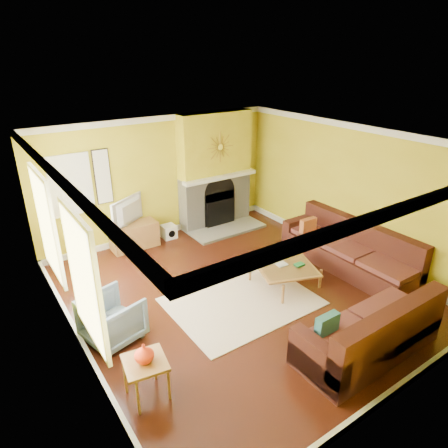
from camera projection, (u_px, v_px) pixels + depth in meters
floor at (238, 292)px, 7.12m from camera, size 5.50×6.00×0.02m
ceiling at (241, 140)px, 6.03m from camera, size 5.50×6.00×0.02m
wall_back at (159, 178)px, 8.85m from camera, size 5.50×0.02×2.70m
wall_front at (404, 314)px, 4.30m from camera, size 5.50×0.02×2.70m
wall_left at (67, 270)px, 5.15m from camera, size 0.02×6.00×2.70m
wall_right at (350, 192)px, 8.01m from camera, size 0.02×6.00×2.70m
baseboard at (238, 289)px, 7.10m from camera, size 5.50×6.00×0.12m
crown_molding at (240, 145)px, 6.06m from camera, size 5.50×6.00×0.12m
window_left_near at (46, 226)px, 6.09m from camera, size 0.06×1.22×1.72m
window_left_far at (82, 280)px, 4.66m from camera, size 0.06×1.22×1.72m
window_back at (71, 185)px, 7.75m from camera, size 0.82×0.06×1.22m
wall_art at (103, 177)px, 8.08m from camera, size 0.34×0.04×1.14m
fireplace at (215, 171)px, 9.39m from camera, size 1.80×0.40×2.70m
mantel at (221, 177)px, 9.25m from camera, size 1.92×0.22×0.08m
hearth at (228, 230)px, 9.51m from camera, size 1.80×0.70×0.06m
sunburst at (220, 147)px, 8.98m from camera, size 0.70×0.04×0.70m
rug at (242, 301)px, 6.84m from camera, size 2.40×1.80×0.02m
sectional_sofa at (322, 273)px, 6.85m from camera, size 3.24×3.62×0.90m
coffee_table at (285, 275)px, 7.28m from camera, size 1.28×1.28×0.40m
media_console at (134, 236)px, 8.62m from camera, size 1.00×0.45×0.55m
tv at (132, 211)px, 8.39m from camera, size 0.94×0.66×0.59m
subwoofer at (169, 231)px, 9.12m from camera, size 0.30×0.30×0.30m
armchair at (112, 318)px, 5.84m from camera, size 0.94×0.93×0.71m
side_table at (147, 379)px, 4.88m from camera, size 0.58×0.58×0.55m
vase at (144, 353)px, 4.72m from camera, size 0.29×0.29×0.25m
book at (275, 265)px, 7.19m from camera, size 0.22×0.28×0.03m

